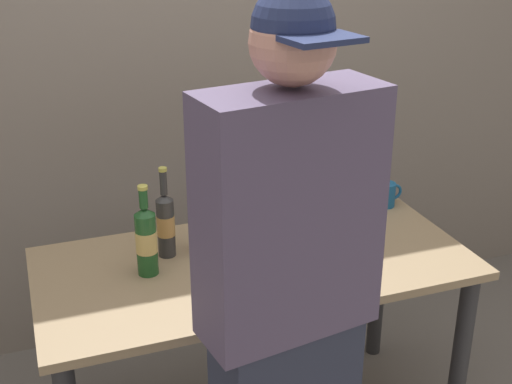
# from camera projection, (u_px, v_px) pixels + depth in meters

# --- Properties ---
(desk) EXTENTS (1.46, 0.71, 0.75)m
(desk) POSITION_uv_depth(u_px,v_px,m) (255.00, 289.00, 2.36)
(desk) COLOR #9E8460
(desk) RESTS_ON ground
(laptop) EXTENTS (0.35, 0.26, 0.24)m
(laptop) POSITION_uv_depth(u_px,v_px,m) (302.00, 225.00, 2.43)
(laptop) COLOR #B7BABC
(laptop) RESTS_ON desk
(beer_bottle_dark) EXTENTS (0.06, 0.06, 0.32)m
(beer_bottle_dark) POSITION_uv_depth(u_px,v_px,m) (166.00, 223.00, 2.30)
(beer_bottle_dark) COLOR #333333
(beer_bottle_dark) RESTS_ON desk
(beer_bottle_amber) EXTENTS (0.07, 0.07, 0.29)m
(beer_bottle_amber) POSITION_uv_depth(u_px,v_px,m) (200.00, 220.00, 2.34)
(beer_bottle_amber) COLOR #472B14
(beer_bottle_amber) RESTS_ON desk
(beer_bottle_brown) EXTENTS (0.07, 0.07, 0.31)m
(beer_bottle_brown) POSITION_uv_depth(u_px,v_px,m) (146.00, 239.00, 2.19)
(beer_bottle_brown) COLOR #1E5123
(beer_bottle_brown) RESTS_ON desk
(person_figure) EXTENTS (0.46, 0.30, 1.72)m
(person_figure) POSITION_uv_depth(u_px,v_px,m) (287.00, 326.00, 1.73)
(person_figure) COLOR #2D3347
(person_figure) RESTS_ON ground
(coffee_mug) EXTENTS (0.12, 0.08, 0.10)m
(coffee_mug) POSITION_uv_depth(u_px,v_px,m) (386.00, 194.00, 2.71)
(coffee_mug) COLOR #19598C
(coffee_mug) RESTS_ON desk
(back_wall) EXTENTS (6.00, 0.10, 2.60)m
(back_wall) POSITION_uv_depth(u_px,v_px,m) (183.00, 48.00, 2.86)
(back_wall) COLOR gray
(back_wall) RESTS_ON ground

